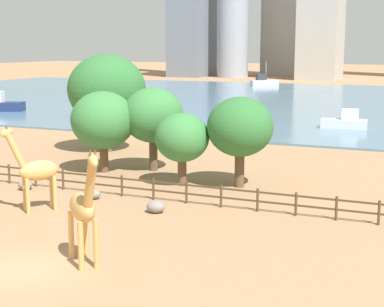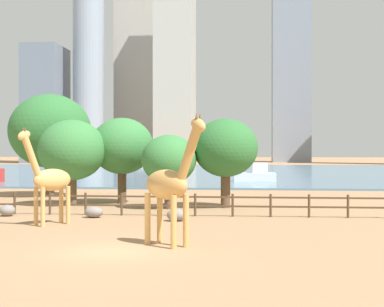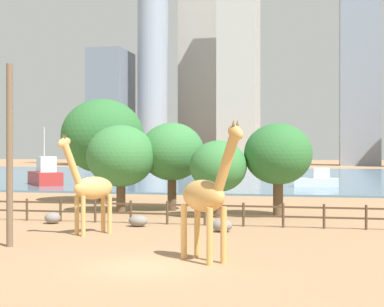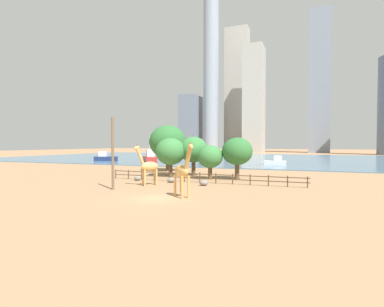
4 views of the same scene
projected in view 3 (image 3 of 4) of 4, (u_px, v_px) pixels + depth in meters
ground_plane at (282, 176)px, 98.88m from camera, size 400.00×400.00×0.00m
harbor_water at (281, 176)px, 95.95m from camera, size 180.00×86.00×0.20m
giraffe_tall at (90, 188)px, 28.87m from camera, size 2.34×2.84×4.94m
giraffe_companion at (207, 196)px, 21.70m from camera, size 2.98×2.75×5.19m
utility_pole at (10, 155)px, 25.17m from camera, size 0.28×0.28×7.85m
boulder_near_fence at (138, 221)px, 31.96m from camera, size 1.05×0.83×0.62m
boulder_by_pole at (222, 225)px, 29.80m from camera, size 1.05×0.88×0.66m
boulder_small at (53, 218)px, 33.28m from camera, size 0.90×0.87×0.65m
enclosure_fence at (206, 212)px, 32.44m from camera, size 26.12×0.14×1.30m
tree_left_large at (172, 152)px, 40.56m from camera, size 4.44×4.44×6.08m
tree_center_broad at (218, 167)px, 36.41m from camera, size 3.56×3.56×4.78m
tree_right_tall at (103, 136)px, 47.55m from camera, size 6.68×6.68×8.36m
tree_left_small at (121, 156)px, 39.38m from camera, size 4.61×4.61×5.87m
tree_right_small at (278, 154)px, 36.64m from camera, size 4.26×4.26×5.86m
boat_ferry at (45, 175)px, 69.23m from camera, size 6.76×7.68×6.82m
boat_sailboat at (317, 180)px, 64.82m from camera, size 4.93×2.06×2.12m
boat_tug at (193, 165)px, 133.24m from camera, size 6.23×5.25×5.46m
skyline_block_central at (239, 62)px, 163.84m from camera, size 10.46×14.49×58.49m
skyline_tower_glass at (360, 31)px, 175.78m from camera, size 11.50×11.92×80.53m
skyline_block_left at (111, 108)px, 173.72m from camera, size 10.20×15.15×33.88m
skyline_block_right at (203, 43)px, 186.20m from camera, size 14.29×9.14×77.36m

